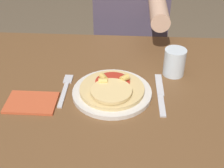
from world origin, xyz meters
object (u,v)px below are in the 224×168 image
knife (160,95)px  person_diner (131,22)px  plate (112,93)px  dining_table (123,126)px  fork (65,88)px  drinking_glass (174,62)px  pizza (112,89)px

knife → person_diner: person_diner is taller
person_diner → plate: bearing=-95.0°
dining_table → knife: (0.11, 0.03, 0.11)m
fork → knife: same height
drinking_glass → knife: bearing=-112.1°
knife → pizza: bearing=-176.9°
fork → drinking_glass: 0.38m
plate → fork: bearing=171.9°
knife → drinking_glass: (0.05, 0.13, 0.04)m
dining_table → knife: bearing=15.8°
dining_table → drinking_glass: drinking_glass is taller
knife → drinking_glass: drinking_glass is taller
fork → plate: bearing=-8.1°
dining_table → knife: knife is taller
dining_table → person_diner: size_ratio=0.98×
pizza → fork: (-0.15, 0.03, -0.02)m
pizza → knife: size_ratio=0.92×
person_diner → dining_table: bearing=-91.6°
fork → pizza: bearing=-9.7°
pizza → person_diner: size_ratio=0.17×
pizza → person_diner: bearing=85.0°
dining_table → person_diner: (0.02, 0.67, 0.07)m
person_diner → knife: bearing=-81.4°
drinking_glass → fork: bearing=-162.9°
dining_table → knife: size_ratio=5.31×
pizza → person_diner: person_diner is taller
fork → knife: size_ratio=0.79×
dining_table → fork: 0.23m
drinking_glass → dining_table: bearing=-136.1°
pizza → knife: pizza is taller
dining_table → plate: bearing=143.3°
pizza → plate: bearing=85.1°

